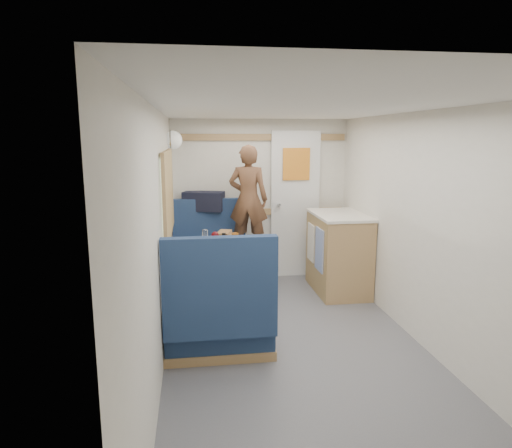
{
  "coord_description": "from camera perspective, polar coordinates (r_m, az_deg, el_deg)",
  "views": [
    {
      "loc": [
        -0.84,
        -3.41,
        1.78
      ],
      "look_at": [
        -0.24,
        0.9,
        0.95
      ],
      "focal_mm": 32.0,
      "sensor_mm": 36.0,
      "label": 1
    }
  ],
  "objects": [
    {
      "name": "floor",
      "position": [
        3.94,
        5.45,
        -16.16
      ],
      "size": [
        4.5,
        4.5,
        0.0
      ],
      "primitive_type": "plane",
      "color": "#515156",
      "rests_on": "ground"
    },
    {
      "name": "ceiling",
      "position": [
        3.52,
        6.05,
        14.3
      ],
      "size": [
        4.5,
        4.5,
        0.0
      ],
      "primitive_type": "plane",
      "rotation": [
        3.14,
        0.0,
        0.0
      ],
      "color": "silver",
      "rests_on": "wall_back"
    },
    {
      "name": "wall_back",
      "position": [
        5.77,
        0.48,
        3.03
      ],
      "size": [
        2.2,
        0.02,
        2.0
      ],
      "primitive_type": "cube",
      "color": "silver",
      "rests_on": "floor"
    },
    {
      "name": "wall_left",
      "position": [
        3.51,
        -12.03,
        -2.33
      ],
      "size": [
        0.02,
        4.5,
        2.0
      ],
      "primitive_type": "cube",
      "color": "silver",
      "rests_on": "floor"
    },
    {
      "name": "wall_right",
      "position": [
        4.0,
        21.25,
        -1.22
      ],
      "size": [
        0.02,
        4.5,
        2.0
      ],
      "primitive_type": "cube",
      "color": "silver",
      "rests_on": "floor"
    },
    {
      "name": "oak_trim_low",
      "position": [
        5.78,
        0.51,
        1.53
      ],
      "size": [
        2.15,
        0.02,
        0.08
      ],
      "primitive_type": "cube",
      "color": "#9B7B46",
      "rests_on": "wall_back"
    },
    {
      "name": "oak_trim_high",
      "position": [
        5.7,
        0.53,
        10.8
      ],
      "size": [
        2.15,
        0.02,
        0.08
      ],
      "primitive_type": "cube",
      "color": "#9B7B46",
      "rests_on": "wall_back"
    },
    {
      "name": "side_window",
      "position": [
        4.45,
        -11.03,
        3.74
      ],
      "size": [
        0.04,
        1.3,
        0.72
      ],
      "primitive_type": "cube",
      "color": "#AEBA9E",
      "rests_on": "wall_left"
    },
    {
      "name": "rear_door",
      "position": [
        5.83,
        4.91,
        2.79
      ],
      "size": [
        0.62,
        0.12,
        1.86
      ],
      "color": "white",
      "rests_on": "wall_back"
    },
    {
      "name": "dinette_table",
      "position": [
        4.58,
        -5.32,
        -4.64
      ],
      "size": [
        0.62,
        0.92,
        0.72
      ],
      "color": "white",
      "rests_on": "floor"
    },
    {
      "name": "bench_far",
      "position": [
        5.48,
        -5.7,
        -4.93
      ],
      "size": [
        0.9,
        0.59,
        1.05
      ],
      "color": "#182B4D",
      "rests_on": "floor"
    },
    {
      "name": "bench_near",
      "position": [
        3.85,
        -4.63,
        -11.89
      ],
      "size": [
        0.9,
        0.59,
        1.05
      ],
      "color": "#182B4D",
      "rests_on": "floor"
    },
    {
      "name": "ledge",
      "position": [
        5.6,
        -5.91,
        1.5
      ],
      "size": [
        0.9,
        0.14,
        0.04
      ],
      "primitive_type": "cube",
      "color": "#9B7B46",
      "rests_on": "bench_far"
    },
    {
      "name": "dome_light",
      "position": [
        5.26,
        -10.31,
        10.3
      ],
      "size": [
        0.2,
        0.2,
        0.2
      ],
      "primitive_type": "sphere",
      "color": "white",
      "rests_on": "wall_left"
    },
    {
      "name": "galley_counter",
      "position": [
        5.39,
        10.22,
        -3.49
      ],
      "size": [
        0.57,
        0.92,
        0.92
      ],
      "color": "#9B7B46",
      "rests_on": "floor"
    },
    {
      "name": "person",
      "position": [
        5.28,
        -0.97,
        3.13
      ],
      "size": [
        0.52,
        0.42,
        1.25
      ],
      "primitive_type": "imported",
      "rotation": [
        0.0,
        0.0,
        2.84
      ],
      "color": "brown",
      "rests_on": "bench_far"
    },
    {
      "name": "duffel_bag",
      "position": [
        5.58,
        -6.56,
        2.86
      ],
      "size": [
        0.53,
        0.36,
        0.23
      ],
      "primitive_type": "cube",
      "rotation": [
        0.0,
        0.0,
        -0.3
      ],
      "color": "black",
      "rests_on": "ledge"
    },
    {
      "name": "tray",
      "position": [
        4.37,
        -3.95,
        -3.18
      ],
      "size": [
        0.37,
        0.41,
        0.02
      ],
      "primitive_type": "cube",
      "rotation": [
        0.0,
        0.0,
        -0.43
      ],
      "color": "silver",
      "rests_on": "dinette_table"
    },
    {
      "name": "orange_fruit",
      "position": [
        4.5,
        -2.82,
        -2.12
      ],
      "size": [
        0.08,
        0.08,
        0.08
      ],
      "primitive_type": "sphere",
      "color": "orange",
      "rests_on": "tray"
    },
    {
      "name": "cheese_block",
      "position": [
        4.23,
        -4.62,
        -3.24
      ],
      "size": [
        0.12,
        0.09,
        0.04
      ],
      "primitive_type": "cube",
      "rotation": [
        0.0,
        0.0,
        -0.35
      ],
      "color": "#D3CB7A",
      "rests_on": "tray"
    },
    {
      "name": "wine_glass",
      "position": [
        4.41,
        -5.14,
        -1.53
      ],
      "size": [
        0.08,
        0.08,
        0.17
      ],
      "color": "white",
      "rests_on": "dinette_table"
    },
    {
      "name": "tumbler_left",
      "position": [
        4.27,
        -7.63,
        -3.02
      ],
      "size": [
        0.06,
        0.06,
        0.1
      ],
      "primitive_type": "cylinder",
      "color": "white",
      "rests_on": "dinette_table"
    },
    {
      "name": "tumbler_mid",
      "position": [
        4.84,
        -6.39,
        -1.31
      ],
      "size": [
        0.06,
        0.06,
        0.1
      ],
      "primitive_type": "cylinder",
      "color": "white",
      "rests_on": "dinette_table"
    },
    {
      "name": "beer_glass",
      "position": [
        4.63,
        -2.63,
        -1.79
      ],
      "size": [
        0.07,
        0.07,
        0.11
      ],
      "primitive_type": "cylinder",
      "color": "brown",
      "rests_on": "dinette_table"
    },
    {
      "name": "pepper_grinder",
      "position": [
        4.65,
        -4.04,
        -1.77
      ],
      "size": [
        0.04,
        0.04,
        0.1
      ],
      "primitive_type": "cylinder",
      "color": "black",
      "rests_on": "dinette_table"
    },
    {
      "name": "bread_loaf",
      "position": [
        4.78,
        -4.01,
        -1.47
      ],
      "size": [
        0.18,
        0.25,
        0.09
      ],
      "primitive_type": "cube",
      "rotation": [
        0.0,
        0.0,
        -0.29
      ],
      "color": "brown",
      "rests_on": "dinette_table"
    }
  ]
}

